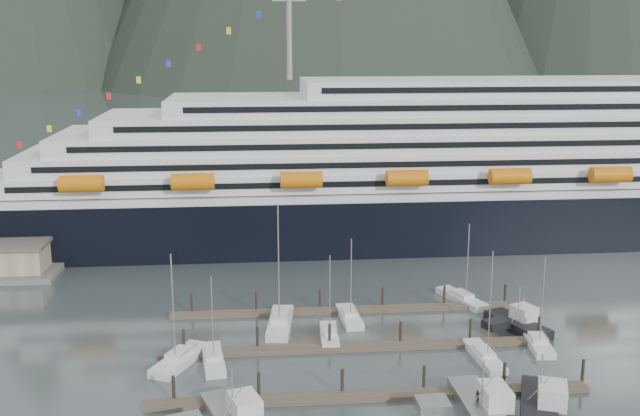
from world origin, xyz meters
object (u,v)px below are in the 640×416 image
(sailboat_g, at_px, (462,299))
(trawler_c, at_px, (480,409))
(sailboat_b, at_px, (213,360))
(sailboat_d, at_px, (484,357))
(sailboat_h, at_px, (537,343))
(trawler_d, at_px, (538,406))
(trawler_e, at_px, (517,323))
(cruise_ship, at_px, (498,175))
(sailboat_f, at_px, (350,317))
(sailboat_c, at_px, (329,336))
(sailboat_a, at_px, (180,360))
(sailboat_e, at_px, (280,323))

(sailboat_g, height_order, trawler_c, sailboat_g)
(sailboat_b, height_order, sailboat_d, sailboat_d)
(sailboat_h, distance_m, trawler_d, 17.89)
(sailboat_d, bearing_deg, trawler_e, -42.43)
(cruise_ship, xyz_separation_m, sailboat_f, (-34.34, -42.05, -11.63))
(cruise_ship, xyz_separation_m, sailboat_c, (-37.78, -48.29, -11.65))
(cruise_ship, bearing_deg, sailboat_a, -136.08)
(cruise_ship, height_order, trawler_c, cruise_ship)
(sailboat_e, height_order, sailboat_f, sailboat_e)
(sailboat_b, height_order, trawler_e, sailboat_b)
(sailboat_a, xyz_separation_m, sailboat_f, (21.93, 12.14, -0.03))
(trawler_e, bearing_deg, sailboat_e, 60.31)
(sailboat_c, xyz_separation_m, trawler_d, (19.28, -21.58, 0.52))
(sailboat_b, relative_size, sailboat_e, 0.67)
(sailboat_d, height_order, trawler_c, sailboat_d)
(cruise_ship, relative_size, sailboat_h, 17.09)
(trawler_d, xyz_separation_m, trawler_e, (5.82, 22.32, -0.07))
(sailboat_a, distance_m, sailboat_g, 43.16)
(sailboat_b, distance_m, trawler_d, 37.21)
(sailboat_a, xyz_separation_m, sailboat_c, (18.49, 5.90, -0.04))
(sailboat_c, xyz_separation_m, sailboat_g, (20.81, 11.92, 0.01))
(cruise_ship, distance_m, sailboat_c, 62.41)
(sailboat_h, xyz_separation_m, trawler_c, (-12.57, -16.76, 0.48))
(trawler_d, height_order, trawler_e, trawler_d)
(sailboat_a, bearing_deg, sailboat_d, -68.15)
(cruise_ship, bearing_deg, sailboat_f, -129.23)
(sailboat_a, distance_m, sailboat_b, 3.96)
(sailboat_b, relative_size, sailboat_c, 0.98)
(sailboat_g, relative_size, sailboat_h, 1.01)
(sailboat_e, bearing_deg, sailboat_c, -120.39)
(sailboat_e, distance_m, trawler_e, 31.51)
(sailboat_g, bearing_deg, sailboat_h, 175.49)
(sailboat_f, bearing_deg, sailboat_b, 120.93)
(sailboat_f, relative_size, sailboat_g, 0.98)
(trawler_c, xyz_separation_m, trawler_d, (6.10, 0.08, 0.03))
(trawler_c, bearing_deg, sailboat_b, 59.43)
(trawler_c, height_order, trawler_e, trawler_c)
(trawler_c, bearing_deg, sailboat_e, 35.07)
(sailboat_b, bearing_deg, sailboat_a, 80.96)
(sailboat_a, relative_size, trawler_c, 1.06)
(cruise_ship, distance_m, sailboat_g, 41.78)
(sailboat_a, relative_size, sailboat_b, 1.24)
(sailboat_c, bearing_deg, sailboat_g, -57.14)
(sailboat_e, distance_m, sailboat_f, 9.72)
(sailboat_h, bearing_deg, sailboat_d, 119.06)
(sailboat_c, height_order, sailboat_e, sailboat_e)
(sailboat_g, height_order, trawler_e, sailboat_g)
(sailboat_h, bearing_deg, sailboat_f, 69.59)
(sailboat_a, bearing_deg, sailboat_f, -35.51)
(sailboat_f, bearing_deg, sailboat_h, -119.98)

